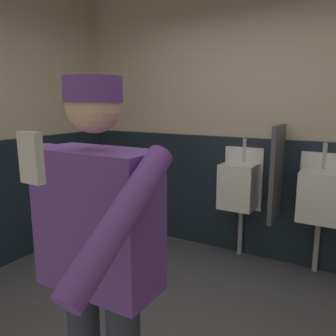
% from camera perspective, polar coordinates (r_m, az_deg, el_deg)
% --- Properties ---
extents(wall_back, '(4.76, 0.12, 2.83)m').
position_cam_1_polar(wall_back, '(3.62, 15.11, 7.58)').
color(wall_back, beige).
rests_on(wall_back, ground_plane).
extents(wainscot_band_back, '(4.16, 0.03, 1.24)m').
position_cam_1_polar(wainscot_band_back, '(3.67, 14.19, -4.88)').
color(wainscot_band_back, '#19232D').
rests_on(wainscot_band_back, ground_plane).
extents(urinal_left, '(0.40, 0.34, 1.24)m').
position_cam_1_polar(urinal_left, '(3.53, 11.82, -2.81)').
color(urinal_left, white).
rests_on(urinal_left, ground_plane).
extents(urinal_middle, '(0.40, 0.34, 1.24)m').
position_cam_1_polar(urinal_middle, '(3.38, 23.97, -4.15)').
color(urinal_middle, white).
rests_on(urinal_middle, ground_plane).
extents(privacy_divider_panel, '(0.04, 0.40, 0.90)m').
position_cam_1_polar(privacy_divider_panel, '(3.33, 17.66, -0.87)').
color(privacy_divider_panel, '#4C4C51').
extents(person, '(0.71, 0.60, 1.70)m').
position_cam_1_polar(person, '(1.45, -11.54, -13.70)').
color(person, '#2D3342').
rests_on(person, ground_plane).
extents(cell_phone, '(0.06, 0.02, 0.11)m').
position_cam_1_polar(cell_phone, '(0.78, -21.85, 1.58)').
color(cell_phone, silver).
extents(trash_bin, '(0.33, 0.33, 0.66)m').
position_cam_1_polar(trash_bin, '(3.97, -15.23, -8.15)').
color(trash_bin, '#38383D').
rests_on(trash_bin, ground_plane).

